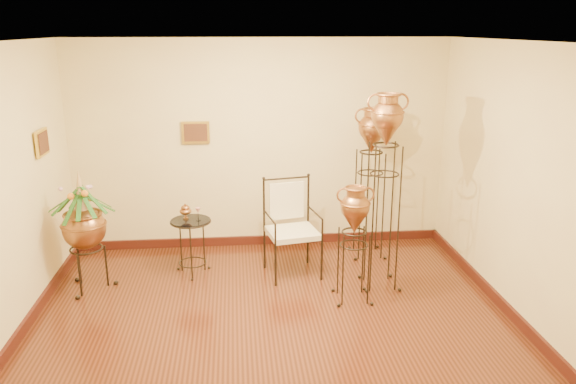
{
  "coord_description": "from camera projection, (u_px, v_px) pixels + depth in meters",
  "views": [
    {
      "loc": [
        -0.34,
        -4.86,
        2.93
      ],
      "look_at": [
        0.25,
        1.3,
        1.1
      ],
      "focal_mm": 35.0,
      "sensor_mm": 36.0,
      "label": 1
    }
  ],
  "objects": [
    {
      "name": "side_table",
      "position": [
        192.0,
        246.0,
        6.83
      ],
      "size": [
        0.62,
        0.62,
        0.88
      ],
      "rotation": [
        0.0,
        0.0,
        -0.39
      ],
      "color": "black",
      "rests_on": "ground"
    },
    {
      "name": "planter_urn",
      "position": [
        84.0,
        223.0,
        6.31
      ],
      "size": [
        0.78,
        0.78,
        1.44
      ],
      "rotation": [
        0.0,
        0.0,
        -0.01
      ],
      "color": "black",
      "rests_on": "ground"
    },
    {
      "name": "armchair",
      "position": [
        292.0,
        229.0,
        6.75
      ],
      "size": [
        0.76,
        0.73,
        1.17
      ],
      "rotation": [
        0.0,
        0.0,
        0.19
      ],
      "color": "black",
      "rests_on": "ground"
    },
    {
      "name": "amphora_tall",
      "position": [
        384.0,
        190.0,
        6.3
      ],
      "size": [
        0.56,
        0.56,
        2.27
      ],
      "rotation": [
        0.0,
        0.0,
        0.3
      ],
      "color": "black",
      "rests_on": "ground"
    },
    {
      "name": "amphora_mid",
      "position": [
        370.0,
        182.0,
        7.23
      ],
      "size": [
        0.54,
        0.54,
        1.98
      ],
      "rotation": [
        0.0,
        0.0,
        0.27
      ],
      "color": "black",
      "rests_on": "ground"
    },
    {
      "name": "amphora_short",
      "position": [
        354.0,
        243.0,
        6.1
      ],
      "size": [
        0.44,
        0.44,
        1.33
      ],
      "rotation": [
        0.0,
        0.0,
        -0.11
      ],
      "color": "black",
      "rests_on": "ground"
    },
    {
      "name": "ground",
      "position": [
        275.0,
        338.0,
        5.5
      ],
      "size": [
        5.0,
        5.0,
        0.0
      ],
      "primitive_type": "plane",
      "color": "#5B2915",
      "rests_on": "ground"
    },
    {
      "name": "room_shell",
      "position": [
        273.0,
        166.0,
        5.01
      ],
      "size": [
        5.02,
        5.02,
        2.81
      ],
      "color": "#F6ED9E",
      "rests_on": "ground"
    }
  ]
}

